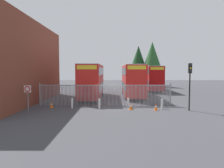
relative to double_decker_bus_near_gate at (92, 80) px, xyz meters
The scene contains 16 objects.
ground_plane 4.04m from the double_decker_bus_near_gate, 34.55° to the left, with size 100.00×100.00×0.00m, color #3D3D42.
palisade_fence 6.59m from the double_decker_bus_near_gate, 72.26° to the right, with size 13.66×0.14×2.35m.
double_decker_bus_near_gate is the anchor object (origin of this frame).
double_decker_bus_behind_fence_left 5.75m from the double_decker_bus_near_gate, 16.36° to the left, with size 2.54×10.81×4.42m.
double_decker_bus_behind_fence_right 14.26m from the double_decker_bus_near_gate, 46.91° to the left, with size 2.54×10.81×4.42m.
bollard_near_left 7.87m from the double_decker_bus_near_gate, 98.96° to the right, with size 0.20×0.20×0.95m, color silver.
bollard_center_front 8.24m from the double_decker_bus_near_gate, 79.25° to the right, with size 0.20×0.20×0.95m, color silver.
bollard_near_right 8.65m from the double_decker_bus_near_gate, 59.30° to the right, with size 0.20×0.20×0.95m, color silver.
bollard_far_right 11.06m from the double_decker_bus_near_gate, 46.90° to the right, with size 0.20×0.20×0.95m, color silver.
traffic_cone_by_gate 8.26m from the double_decker_bus_near_gate, 114.17° to the right, with size 0.34×0.34×0.59m.
traffic_cone_mid_forecourt 9.66m from the double_decker_bus_near_gate, 61.67° to the right, with size 0.34×0.34×0.59m.
traffic_cone_near_kerb 11.14m from the double_decker_bus_near_gate, 51.92° to the right, with size 0.34×0.34×0.59m.
speed_limit_sign_post 10.61m from the double_decker_bus_near_gate, 116.01° to the right, with size 0.60×0.14×2.40m.
traffic_light_kerbside 13.09m from the double_decker_bus_near_gate, 41.89° to the right, with size 0.28×0.33×4.30m.
tree_tall_back 23.36m from the double_decker_bus_near_gate, 59.34° to the left, with size 5.30×5.30×10.21m.
tree_short_side 23.28m from the double_decker_bus_near_gate, 67.56° to the left, with size 4.85×4.85×9.48m.
Camera 1 is at (0.14, -20.94, 3.63)m, focal length 32.66 mm.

